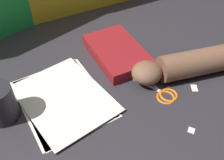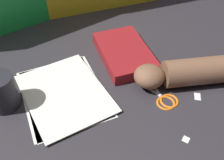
% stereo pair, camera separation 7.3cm
% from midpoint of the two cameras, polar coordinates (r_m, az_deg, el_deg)
% --- Properties ---
extents(ground_plane, '(6.00, 6.00, 0.00)m').
position_cam_midpoint_polar(ground_plane, '(0.78, -6.12, -2.95)').
color(ground_plane, '#2D2B30').
extents(paper_stack, '(0.24, 0.30, 0.01)m').
position_cam_midpoint_polar(paper_stack, '(0.77, -13.25, -3.97)').
color(paper_stack, white).
rests_on(paper_stack, ground_plane).
extents(book_closed, '(0.18, 0.26, 0.04)m').
position_cam_midpoint_polar(book_closed, '(0.89, -1.24, 5.98)').
color(book_closed, maroon).
rests_on(book_closed, ground_plane).
extents(scissors, '(0.08, 0.16, 0.01)m').
position_cam_midpoint_polar(scissors, '(0.78, 8.20, -2.62)').
color(scissors, silver).
rests_on(scissors, ground_plane).
extents(hand_forearm, '(0.36, 0.19, 0.08)m').
position_cam_midpoint_polar(hand_forearm, '(0.83, 13.90, 3.21)').
color(hand_forearm, brown).
rests_on(hand_forearm, ground_plane).
extents(paper_scrap_near, '(0.02, 0.02, 0.00)m').
position_cam_midpoint_polar(paper_scrap_near, '(0.71, 14.08, -10.74)').
color(paper_scrap_near, white).
rests_on(paper_scrap_near, ground_plane).
extents(paper_scrap_mid, '(0.03, 0.03, 0.00)m').
position_cam_midpoint_polar(paper_scrap_mid, '(0.81, 15.10, -1.80)').
color(paper_scrap_mid, white).
rests_on(paper_scrap_mid, ground_plane).
extents(mug, '(0.08, 0.08, 0.10)m').
position_cam_midpoint_polar(mug, '(0.75, -25.86, -4.77)').
color(mug, '#232328').
rests_on(mug, ground_plane).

